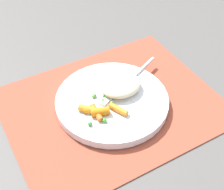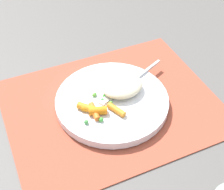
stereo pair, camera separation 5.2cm
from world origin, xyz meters
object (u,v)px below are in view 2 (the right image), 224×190
(rice_mound, at_px, (122,85))
(carrot_portion, at_px, (97,110))
(plate, at_px, (112,101))
(fork, at_px, (126,86))

(rice_mound, relative_size, carrot_portion, 1.05)
(plate, xyz_separation_m, carrot_portion, (0.05, 0.03, 0.02))
(plate, height_order, carrot_portion, carrot_portion)
(carrot_portion, bearing_deg, rice_mound, -152.09)
(rice_mound, bearing_deg, fork, -160.73)
(plate, bearing_deg, rice_mound, -154.02)
(rice_mound, height_order, carrot_portion, rice_mound)
(rice_mound, height_order, fork, rice_mound)
(rice_mound, xyz_separation_m, fork, (-0.01, -0.01, -0.01))
(rice_mound, bearing_deg, carrot_portion, 27.91)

